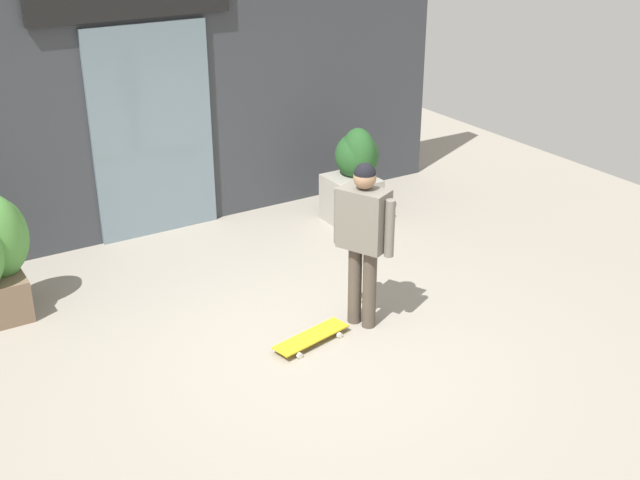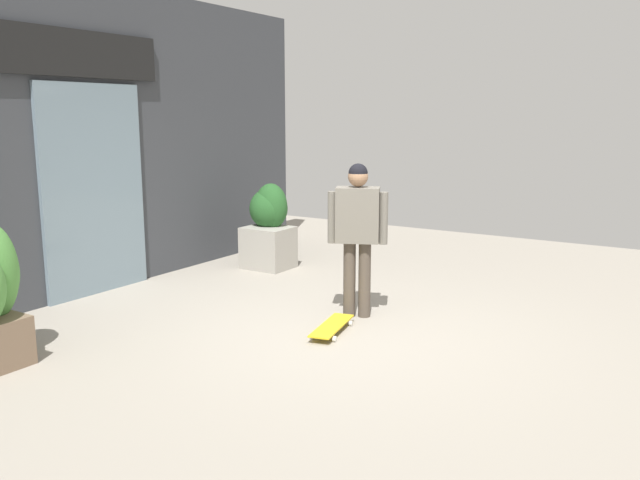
# 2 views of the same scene
# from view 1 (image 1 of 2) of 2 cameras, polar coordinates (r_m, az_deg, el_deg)

# --- Properties ---
(ground_plane) EXTENTS (12.00, 12.00, 0.00)m
(ground_plane) POSITION_cam_1_polar(r_m,az_deg,el_deg) (7.55, -0.36, -7.06)
(ground_plane) COLOR gray
(building_facade) EXTENTS (7.41, 0.31, 3.64)m
(building_facade) POSITION_cam_1_polar(r_m,az_deg,el_deg) (9.61, -10.90, 11.17)
(building_facade) COLOR #383A3F
(building_facade) RESTS_ON ground_plane
(skateboarder) EXTENTS (0.42, 0.58, 1.63)m
(skateboarder) POSITION_cam_1_polar(r_m,az_deg,el_deg) (7.36, 3.10, 0.78)
(skateboarder) COLOR #4C4238
(skateboarder) RESTS_ON ground_plane
(skateboard) EXTENTS (0.81, 0.37, 0.08)m
(skateboard) POSITION_cam_1_polar(r_m,az_deg,el_deg) (7.46, -0.63, -6.88)
(skateboard) COLOR gold
(skateboard) RESTS_ON ground_plane
(planter_box_left) EXTENTS (0.67, 0.66, 1.18)m
(planter_box_left) POSITION_cam_1_polar(r_m,az_deg,el_deg) (9.90, 2.48, 4.74)
(planter_box_left) COLOR gray
(planter_box_left) RESTS_ON ground_plane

